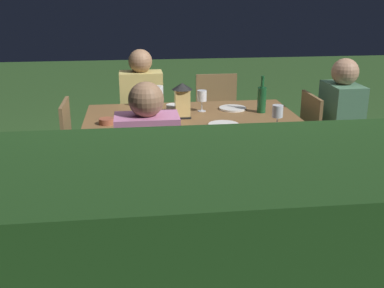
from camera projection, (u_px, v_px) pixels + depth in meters
ground_plane at (192, 203)px, 3.83m from camera, size 16.00×16.00×0.00m
dining_table at (192, 124)px, 3.62m from camera, size 1.62×0.98×0.73m
chair_side_left_a at (218, 116)px, 4.55m from camera, size 0.42×0.40×0.87m
chair_head_near at (322, 141)px, 3.80m from camera, size 0.40×0.42×0.87m
person_in_green at (347, 122)px, 3.78m from camera, size 0.48×0.38×1.15m
chair_head_far at (52, 152)px, 3.55m from camera, size 0.40×0.42×0.87m
chair_side_left_b at (142, 118)px, 4.46m from camera, size 0.42×0.40×0.87m
person_in_mustard at (142, 108)px, 4.23m from camera, size 0.38×0.47×1.15m
chair_side_right_b at (150, 197)px, 2.80m from camera, size 0.42×0.40×0.87m
person_in_pink at (148, 161)px, 2.94m from camera, size 0.38×0.47×1.15m
lantern_centerpiece at (182, 98)px, 3.54m from camera, size 0.15×0.15×0.27m
green_bottle_on_table at (262, 99)px, 3.70m from camera, size 0.07×0.07×0.29m
wine_glass_a at (159, 92)px, 3.90m from camera, size 0.08×0.08×0.17m
wine_glass_b at (278, 112)px, 3.27m from camera, size 0.08×0.08×0.17m
wine_glass_c at (202, 97)px, 3.73m from camera, size 0.08×0.08×0.17m
wine_glass_d at (145, 93)px, 3.87m from camera, size 0.08×0.08×0.17m
plate_a at (233, 108)px, 3.82m from camera, size 0.22×0.22×0.01m
plate_b at (143, 114)px, 3.66m from camera, size 0.23×0.23×0.01m
plate_c at (224, 125)px, 3.36m from camera, size 0.22×0.22×0.01m
bowl_olives at (107, 121)px, 3.41m from camera, size 0.11×0.11×0.04m
bowl_bread at (174, 108)px, 3.75m from camera, size 0.13×0.13×0.06m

